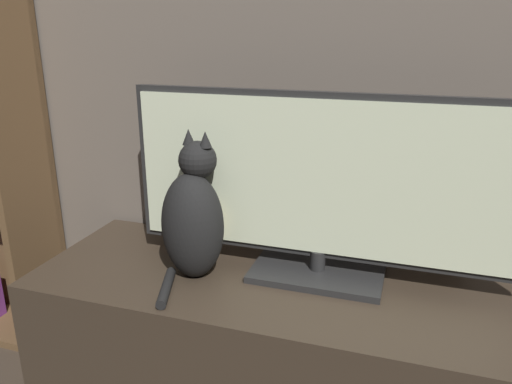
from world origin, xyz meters
TOP-DOWN VIEW (x-y plane):
  - tv_stand at (0.00, 0.91)m, footprint 1.47×0.55m
  - tv at (0.09, 0.98)m, footprint 1.13×0.23m
  - cat at (-0.25, 0.87)m, footprint 0.23×0.32m

SIDE VIEW (x-z plane):
  - tv_stand at x=0.00m, z-range 0.00..0.50m
  - cat at x=-0.25m, z-range 0.46..0.89m
  - tv at x=0.09m, z-range 0.50..1.04m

